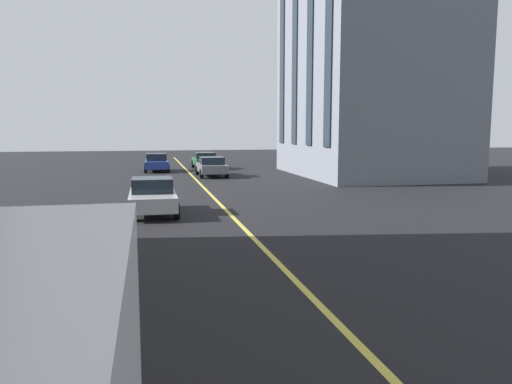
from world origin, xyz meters
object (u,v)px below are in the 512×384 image
object	(u,v)px
car_silver_far	(153,196)
car_grey_mid	(211,166)
car_green_near	(205,160)
car_blue_trailing	(157,162)

from	to	relation	value
car_silver_far	car_grey_mid	bearing A→B (deg)	-15.68
car_green_near	car_blue_trailing	size ratio (longest dim) A/B	1.13
car_green_near	car_grey_mid	size ratio (longest dim) A/B	1.00
car_green_near	car_blue_trailing	xyz separation A→B (m)	(-1.82, 4.01, -0.00)
car_grey_mid	car_blue_trailing	bearing A→B (deg)	36.33
car_green_near	car_blue_trailing	bearing A→B (deg)	114.45
car_green_near	car_silver_far	world-z (taller)	car_silver_far
car_green_near	car_grey_mid	distance (m)	6.85
car_blue_trailing	car_grey_mid	xyz separation A→B (m)	(-5.02, -3.69, 0.00)
car_green_near	car_silver_far	bearing A→B (deg)	168.28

